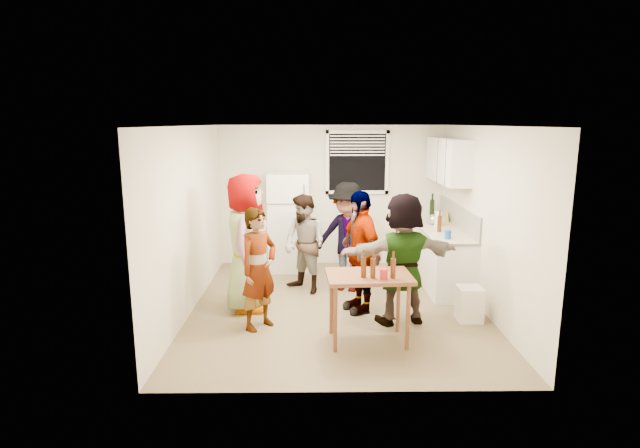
{
  "coord_description": "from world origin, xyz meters",
  "views": [
    {
      "loc": [
        -0.32,
        -6.62,
        2.55
      ],
      "look_at": [
        -0.23,
        0.21,
        1.15
      ],
      "focal_mm": 28.0,
      "sensor_mm": 36.0,
      "label": 1
    }
  ],
  "objects_px": {
    "guest_grey": "(248,308)",
    "blue_cup": "(448,239)",
    "guest_orange": "(400,322)",
    "refrigerator": "(289,222)",
    "guest_back_left": "(305,291)",
    "beer_bottle_table": "(363,277)",
    "kettle": "(434,224)",
    "serving_table": "(368,341)",
    "guest_back_right": "(347,290)",
    "wine_bottle": "(432,218)",
    "guest_stripe": "(260,327)",
    "beer_bottle_counter": "(439,232)",
    "trash_bin": "(469,302)",
    "red_cup": "(384,279)",
    "guest_black": "(359,310)"
  },
  "relations": [
    {
      "from": "blue_cup",
      "to": "guest_orange",
      "type": "relative_size",
      "value": 0.07
    },
    {
      "from": "beer_bottle_table",
      "to": "guest_back_left",
      "type": "xyz_separation_m",
      "value": [
        -0.7,
        1.88,
        -0.82
      ]
    },
    {
      "from": "guest_grey",
      "to": "blue_cup",
      "type": "bearing_deg",
      "value": -77.63
    },
    {
      "from": "red_cup",
      "to": "guest_stripe",
      "type": "height_order",
      "value": "red_cup"
    },
    {
      "from": "beer_bottle_counter",
      "to": "refrigerator",
      "type": "bearing_deg",
      "value": 155.52
    },
    {
      "from": "blue_cup",
      "to": "beer_bottle_table",
      "type": "height_order",
      "value": "blue_cup"
    },
    {
      "from": "beer_bottle_table",
      "to": "guest_stripe",
      "type": "xyz_separation_m",
      "value": [
        -1.25,
        0.52,
        -0.82
      ]
    },
    {
      "from": "wine_bottle",
      "to": "guest_back_right",
      "type": "xyz_separation_m",
      "value": [
        -1.56,
        -1.21,
        -0.9
      ]
    },
    {
      "from": "blue_cup",
      "to": "beer_bottle_table",
      "type": "xyz_separation_m",
      "value": [
        -1.37,
        -1.55,
        -0.08
      ]
    },
    {
      "from": "kettle",
      "to": "trash_bin",
      "type": "xyz_separation_m",
      "value": [
        0.06,
        -1.87,
        -0.65
      ]
    },
    {
      "from": "serving_table",
      "to": "guest_back_right",
      "type": "bearing_deg",
      "value": 93.84
    },
    {
      "from": "kettle",
      "to": "refrigerator",
      "type": "bearing_deg",
      "value": -179.28
    },
    {
      "from": "blue_cup",
      "to": "beer_bottle_table",
      "type": "bearing_deg",
      "value": -131.38
    },
    {
      "from": "beer_bottle_counter",
      "to": "beer_bottle_table",
      "type": "height_order",
      "value": "beer_bottle_counter"
    },
    {
      "from": "trash_bin",
      "to": "guest_black",
      "type": "bearing_deg",
      "value": 165.16
    },
    {
      "from": "beer_bottle_table",
      "to": "guest_back_right",
      "type": "bearing_deg",
      "value": 91.5
    },
    {
      "from": "beer_bottle_table",
      "to": "guest_grey",
      "type": "height_order",
      "value": "beer_bottle_table"
    },
    {
      "from": "wine_bottle",
      "to": "trash_bin",
      "type": "xyz_separation_m",
      "value": [
        -0.04,
        -2.44,
        -0.65
      ]
    },
    {
      "from": "trash_bin",
      "to": "beer_bottle_counter",
      "type": "bearing_deg",
      "value": 94.7
    },
    {
      "from": "kettle",
      "to": "wine_bottle",
      "type": "height_order",
      "value": "wine_bottle"
    },
    {
      "from": "blue_cup",
      "to": "guest_back_right",
      "type": "bearing_deg",
      "value": 164.08
    },
    {
      "from": "kettle",
      "to": "wine_bottle",
      "type": "bearing_deg",
      "value": 92.8
    },
    {
      "from": "serving_table",
      "to": "guest_back_right",
      "type": "xyz_separation_m",
      "value": [
        -0.12,
        1.86,
        0.0
      ]
    },
    {
      "from": "blue_cup",
      "to": "guest_back_left",
      "type": "relative_size",
      "value": 0.08
    },
    {
      "from": "refrigerator",
      "to": "beer_bottle_counter",
      "type": "bearing_deg",
      "value": -24.48
    },
    {
      "from": "wine_bottle",
      "to": "beer_bottle_table",
      "type": "xyz_separation_m",
      "value": [
        -1.51,
        -3.16,
        -0.08
      ]
    },
    {
      "from": "blue_cup",
      "to": "guest_back_right",
      "type": "relative_size",
      "value": 0.08
    },
    {
      "from": "beer_bottle_table",
      "to": "guest_orange",
      "type": "relative_size",
      "value": 0.14
    },
    {
      "from": "kettle",
      "to": "trash_bin",
      "type": "relative_size",
      "value": 0.53
    },
    {
      "from": "guest_back_left",
      "to": "guest_black",
      "type": "relative_size",
      "value": 0.9
    },
    {
      "from": "guest_stripe",
      "to": "guest_back_left",
      "type": "height_order",
      "value": "guest_back_left"
    },
    {
      "from": "kettle",
      "to": "guest_grey",
      "type": "xyz_separation_m",
      "value": [
        -2.88,
        -1.41,
        -0.9
      ]
    },
    {
      "from": "refrigerator",
      "to": "guest_back_left",
      "type": "relative_size",
      "value": 1.14
    },
    {
      "from": "wine_bottle",
      "to": "guest_grey",
      "type": "distance_m",
      "value": 3.7
    },
    {
      "from": "red_cup",
      "to": "guest_black",
      "type": "xyz_separation_m",
      "value": [
        -0.16,
        1.16,
        -0.82
      ]
    },
    {
      "from": "trash_bin",
      "to": "guest_grey",
      "type": "xyz_separation_m",
      "value": [
        -2.94,
        0.45,
        -0.25
      ]
    },
    {
      "from": "refrigerator",
      "to": "kettle",
      "type": "relative_size",
      "value": 7.11
    },
    {
      "from": "guest_grey",
      "to": "guest_back_left",
      "type": "bearing_deg",
      "value": -42.7
    },
    {
      "from": "guest_orange",
      "to": "blue_cup",
      "type": "bearing_deg",
      "value": -143.98
    },
    {
      "from": "beer_bottle_counter",
      "to": "beer_bottle_table",
      "type": "distance_m",
      "value": 2.44
    },
    {
      "from": "guest_stripe",
      "to": "guest_back_left",
      "type": "distance_m",
      "value": 1.47
    },
    {
      "from": "guest_stripe",
      "to": "red_cup",
      "type": "bearing_deg",
      "value": -71.47
    },
    {
      "from": "blue_cup",
      "to": "serving_table",
      "type": "height_order",
      "value": "blue_cup"
    },
    {
      "from": "kettle",
      "to": "guest_back_right",
      "type": "height_order",
      "value": "kettle"
    },
    {
      "from": "wine_bottle",
      "to": "guest_stripe",
      "type": "height_order",
      "value": "wine_bottle"
    },
    {
      "from": "refrigerator",
      "to": "guest_back_left",
      "type": "height_order",
      "value": "refrigerator"
    },
    {
      "from": "blue_cup",
      "to": "guest_black",
      "type": "height_order",
      "value": "blue_cup"
    },
    {
      "from": "beer_bottle_counter",
      "to": "guest_back_left",
      "type": "relative_size",
      "value": 0.16
    },
    {
      "from": "red_cup",
      "to": "guest_stripe",
      "type": "xyz_separation_m",
      "value": [
        -1.47,
        0.6,
        -0.82
      ]
    },
    {
      "from": "wine_bottle",
      "to": "trash_bin",
      "type": "bearing_deg",
      "value": -91.01
    }
  ]
}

